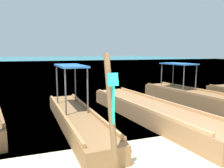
{
  "coord_description": "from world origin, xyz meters",
  "views": [
    {
      "loc": [
        -2.56,
        -3.08,
        2.43
      ],
      "look_at": [
        0.0,
        4.15,
        1.3
      ],
      "focal_mm": 34.94,
      "sensor_mm": 36.0,
      "label": 1
    }
  ],
  "objects_px": {
    "longtail_boat_green_ribbon": "(187,95)",
    "mooring_buoy_near": "(110,83)",
    "longtail_boat_red_ribbon": "(150,112)",
    "longtail_boat_turquoise_ribbon": "(76,118)"
  },
  "relations": [
    {
      "from": "longtail_boat_red_ribbon",
      "to": "longtail_boat_green_ribbon",
      "type": "height_order",
      "value": "longtail_boat_red_ribbon"
    },
    {
      "from": "longtail_boat_green_ribbon",
      "to": "mooring_buoy_near",
      "type": "xyz_separation_m",
      "value": [
        -1.65,
        6.47,
        -0.16
      ]
    },
    {
      "from": "longtail_boat_turquoise_ribbon",
      "to": "longtail_boat_red_ribbon",
      "type": "height_order",
      "value": "longtail_boat_red_ribbon"
    },
    {
      "from": "longtail_boat_green_ribbon",
      "to": "mooring_buoy_near",
      "type": "distance_m",
      "value": 6.68
    },
    {
      "from": "longtail_boat_turquoise_ribbon",
      "to": "mooring_buoy_near",
      "type": "height_order",
      "value": "longtail_boat_turquoise_ribbon"
    },
    {
      "from": "mooring_buoy_near",
      "to": "longtail_boat_red_ribbon",
      "type": "bearing_deg",
      "value": -99.19
    },
    {
      "from": "longtail_boat_green_ribbon",
      "to": "mooring_buoy_near",
      "type": "height_order",
      "value": "longtail_boat_green_ribbon"
    },
    {
      "from": "longtail_boat_turquoise_ribbon",
      "to": "longtail_boat_red_ribbon",
      "type": "relative_size",
      "value": 0.84
    },
    {
      "from": "longtail_boat_red_ribbon",
      "to": "longtail_boat_green_ribbon",
      "type": "xyz_separation_m",
      "value": [
        2.98,
        1.72,
        0.06
      ]
    },
    {
      "from": "longtail_boat_red_ribbon",
      "to": "mooring_buoy_near",
      "type": "relative_size",
      "value": 18.42
    }
  ]
}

